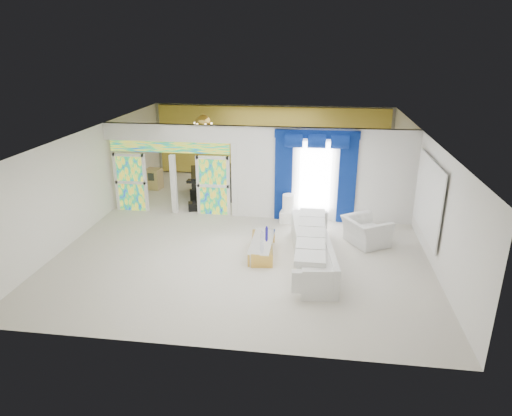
# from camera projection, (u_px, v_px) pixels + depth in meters

# --- Properties ---
(floor) EXTENTS (12.00, 12.00, 0.00)m
(floor) POSITION_uv_depth(u_px,v_px,m) (252.00, 227.00, 14.20)
(floor) COLOR #B7AF9E
(floor) RESTS_ON ground
(dividing_wall) EXTENTS (5.70, 0.18, 3.00)m
(dividing_wall) POSITION_uv_depth(u_px,v_px,m) (323.00, 175.00, 14.34)
(dividing_wall) COLOR white
(dividing_wall) RESTS_ON ground
(dividing_header) EXTENTS (4.30, 0.18, 0.55)m
(dividing_header) POSITION_uv_depth(u_px,v_px,m) (168.00, 133.00, 14.55)
(dividing_header) COLOR white
(dividing_header) RESTS_ON dividing_wall
(stained_panel_left) EXTENTS (0.95, 0.04, 2.00)m
(stained_panel_left) POSITION_uv_depth(u_px,v_px,m) (131.00, 182.00, 15.32)
(stained_panel_left) COLOR #994C3F
(stained_panel_left) RESTS_ON ground
(stained_panel_right) EXTENTS (0.95, 0.04, 2.00)m
(stained_panel_right) POSITION_uv_depth(u_px,v_px,m) (213.00, 186.00, 14.96)
(stained_panel_right) COLOR #994C3F
(stained_panel_right) RESTS_ON ground
(stained_transom) EXTENTS (4.00, 0.05, 0.35)m
(stained_transom) POSITION_uv_depth(u_px,v_px,m) (169.00, 147.00, 14.71)
(stained_transom) COLOR #994C3F
(stained_transom) RESTS_ON dividing_header
(window_pane) EXTENTS (1.00, 0.02, 2.30)m
(window_pane) POSITION_uv_depth(u_px,v_px,m) (315.00, 177.00, 14.29)
(window_pane) COLOR white
(window_pane) RESTS_ON dividing_wall
(blue_drape_left) EXTENTS (0.55, 0.10, 2.80)m
(blue_drape_left) POSITION_uv_depth(u_px,v_px,m) (283.00, 178.00, 14.41)
(blue_drape_left) COLOR #04124B
(blue_drape_left) RESTS_ON ground
(blue_drape_right) EXTENTS (0.55, 0.10, 2.80)m
(blue_drape_right) POSITION_uv_depth(u_px,v_px,m) (347.00, 180.00, 14.16)
(blue_drape_right) COLOR #04124B
(blue_drape_right) RESTS_ON ground
(blue_pelmet) EXTENTS (2.60, 0.12, 0.25)m
(blue_pelmet) POSITION_uv_depth(u_px,v_px,m) (317.00, 134.00, 13.79)
(blue_pelmet) COLOR #04124B
(blue_pelmet) RESTS_ON dividing_wall
(wall_mirror) EXTENTS (0.04, 2.70, 1.90)m
(wall_mirror) POSITION_uv_depth(u_px,v_px,m) (429.00, 198.00, 12.11)
(wall_mirror) COLOR white
(wall_mirror) RESTS_ON ground
(gold_curtains) EXTENTS (9.70, 0.12, 2.90)m
(gold_curtains) POSITION_uv_depth(u_px,v_px,m) (272.00, 142.00, 19.17)
(gold_curtains) COLOR gold
(gold_curtains) RESTS_ON ground
(white_sofa) EXTENTS (1.30, 3.98, 0.74)m
(white_sofa) POSITION_uv_depth(u_px,v_px,m) (312.00, 249.00, 11.85)
(white_sofa) COLOR silver
(white_sofa) RESTS_ON ground
(coffee_table) EXTENTS (0.76, 1.74, 0.37)m
(coffee_table) POSITION_uv_depth(u_px,v_px,m) (262.00, 248.00, 12.37)
(coffee_table) COLOR gold
(coffee_table) RESTS_ON ground
(console_table) EXTENTS (1.13, 0.47, 0.37)m
(console_table) POSITION_uv_depth(u_px,v_px,m) (297.00, 218.00, 14.48)
(console_table) COLOR white
(console_table) RESTS_ON ground
(table_lamp) EXTENTS (0.36, 0.36, 0.58)m
(table_lamp) POSITION_uv_depth(u_px,v_px,m) (288.00, 203.00, 14.35)
(table_lamp) COLOR white
(table_lamp) RESTS_ON console_table
(armchair) EXTENTS (1.50, 1.55, 0.77)m
(armchair) POSITION_uv_depth(u_px,v_px,m) (366.00, 231.00, 12.93)
(armchair) COLOR silver
(armchair) RESTS_ON ground
(grand_piano) EXTENTS (1.88, 2.19, 0.95)m
(grand_piano) POSITION_uv_depth(u_px,v_px,m) (211.00, 183.00, 17.00)
(grand_piano) COLOR black
(grand_piano) RESTS_ON ground
(piano_bench) EXTENTS (0.90, 0.54, 0.28)m
(piano_bench) POSITION_uv_depth(u_px,v_px,m) (201.00, 206.00, 15.63)
(piano_bench) COLOR black
(piano_bench) RESTS_ON ground
(tv_console) EXTENTS (0.62, 0.58, 0.81)m
(tv_console) POSITION_uv_depth(u_px,v_px,m) (154.00, 179.00, 17.81)
(tv_console) COLOR tan
(tv_console) RESTS_ON ground
(chandelier) EXTENTS (0.60, 0.60, 0.60)m
(chandelier) POSITION_uv_depth(u_px,v_px,m) (203.00, 123.00, 16.74)
(chandelier) COLOR gold
(chandelier) RESTS_ON ceiling
(decanters) EXTENTS (0.20, 0.90, 0.20)m
(decanters) POSITION_uv_depth(u_px,v_px,m) (264.00, 237.00, 12.40)
(decanters) COLOR navy
(decanters) RESTS_ON coffee_table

